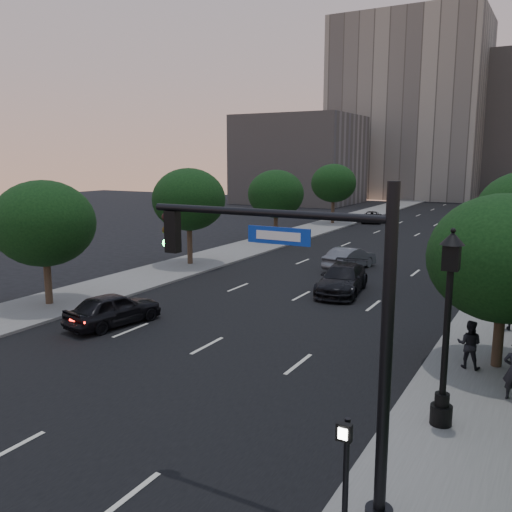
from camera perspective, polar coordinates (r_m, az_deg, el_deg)
The scene contains 20 objects.
ground at distance 18.35m, azimuth -14.27°, elevation -13.82°, with size 160.00×160.00×0.00m, color black.
road_surface at distance 44.23m, azimuth 13.43°, elevation 0.43°, with size 16.00×140.00×0.02m, color black.
sidewalk_left at distance 47.97m, azimuth 1.58°, elevation 1.55°, with size 4.50×140.00×0.15m, color slate.
office_block_left at distance 107.47m, azimuth 15.82°, elevation 14.56°, with size 26.00×20.00×32.00m, color gray.
office_block_filler at distance 90.26m, azimuth 4.60°, elevation 10.06°, with size 18.00×16.00×14.00m, color gray.
tree_right_a at distance 20.33m, azimuth 24.73°, elevation -0.22°, with size 5.20×5.20×6.24m.
tree_left_a at distance 28.64m, azimuth -21.43°, elevation 3.20°, with size 5.00×5.00×6.34m.
tree_left_b at distance 37.33m, azimuth -7.09°, elevation 5.91°, with size 5.00×5.00×6.71m.
tree_left_c at distance 48.42m, azimuth 2.11°, elevation 6.55°, with size 5.00×5.00×6.34m.
tree_left_d at distance 61.17m, azimuth 8.17°, elevation 7.59°, with size 5.00×5.00×6.71m.
traffic_signal_mast at distance 11.04m, azimuth 7.99°, elevation -9.57°, with size 5.68×0.56×7.00m.
street_lamp at distance 15.55m, azimuth 19.38°, elevation -8.16°, with size 0.64×0.64×5.62m.
pedestrian_signal at distance 11.34m, azimuth 9.38°, elevation -20.84°, with size 0.30×0.33×2.50m.
sedan_near_left at distance 25.07m, azimuth -14.77°, elevation -5.40°, with size 1.79×4.44×1.51m, color black.
sedan_mid_left at distance 36.77m, azimuth 9.85°, elevation -0.24°, with size 1.59×4.57×1.51m, color #525359.
sedan_far_left at distance 63.98m, azimuth 12.12°, elevation 4.06°, with size 2.16×4.69×1.30m, color black.
sedan_near_right at distance 30.29m, azimuth 9.06°, elevation -2.43°, with size 2.18×5.37×1.56m, color black.
sedan_far_right at distance 51.92m, azimuth 21.70°, elevation 2.31°, with size 1.92×4.77×1.62m, color slate.
pedestrian_b at distance 20.48m, azimuth 21.54°, elevation -8.63°, with size 0.83×0.65×1.71m, color black.
pedestrian_c at distance 25.47m, azimuth 24.96°, elevation -5.20°, with size 1.01×0.42×1.73m, color black.
Camera 1 is at (11.75, -11.99, 7.42)m, focal length 38.00 mm.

